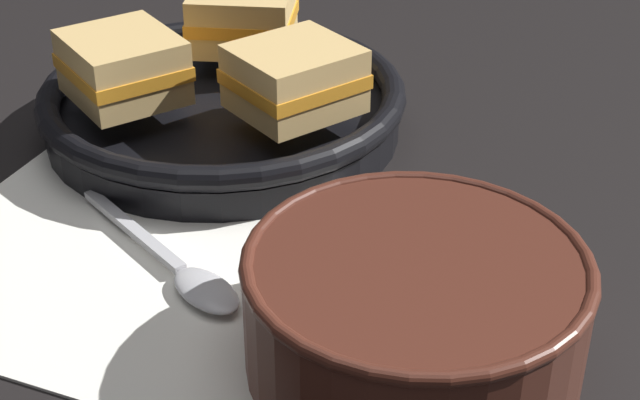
% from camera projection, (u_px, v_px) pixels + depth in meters
% --- Properties ---
extents(ground_plane, '(4.00, 4.00, 0.00)m').
position_uv_depth(ground_plane, '(284.00, 304.00, 0.57)').
color(ground_plane, black).
extents(napkin, '(0.30, 0.26, 0.00)m').
position_uv_depth(napkin, '(147.00, 259.00, 0.60)').
color(napkin, white).
rests_on(napkin, ground_plane).
extents(soup_bowl, '(0.18, 0.18, 0.07)m').
position_uv_depth(soup_bowl, '(415.00, 305.00, 0.50)').
color(soup_bowl, '#4C2319').
rests_on(soup_bowl, ground_plane).
extents(spoon, '(0.15, 0.10, 0.01)m').
position_uv_depth(spoon, '(185.00, 272.00, 0.58)').
color(spoon, '#B7B7BC').
rests_on(spoon, napkin).
extents(skillet, '(0.28, 0.28, 0.04)m').
position_uv_depth(skillet, '(223.00, 107.00, 0.74)').
color(skillet, black).
rests_on(skillet, ground_plane).
extents(sandwich_near_left, '(0.09, 0.09, 0.05)m').
position_uv_depth(sandwich_near_left, '(243.00, 18.00, 0.78)').
color(sandwich_near_left, '#DBB26B').
rests_on(sandwich_near_left, skillet).
extents(sandwich_near_right, '(0.11, 0.11, 0.05)m').
position_uv_depth(sandwich_near_right, '(123.00, 67.00, 0.69)').
color(sandwich_near_right, '#DBB26B').
rests_on(sandwich_near_right, skillet).
extents(sandwich_far_left, '(0.11, 0.11, 0.05)m').
position_uv_depth(sandwich_far_left, '(295.00, 79.00, 0.68)').
color(sandwich_far_left, '#DBB26B').
rests_on(sandwich_far_left, skillet).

